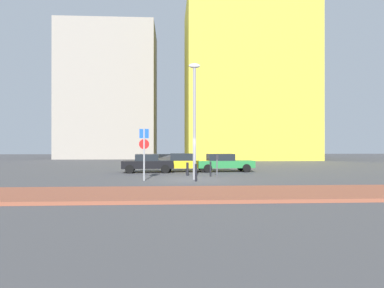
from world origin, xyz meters
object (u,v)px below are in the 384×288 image
parked_car_green (224,162)px  traffic_bollard_far (211,169)px  parking_sign_post (144,148)px  traffic_bollard_near (196,173)px  parked_car_black (148,163)px  traffic_bollard_mid (187,169)px  parking_meter (217,163)px  street_lamp (194,111)px  parked_car_yellow (184,162)px

parked_car_green → traffic_bollard_far: (-1.54, -4.27, -0.23)m
parking_sign_post → traffic_bollard_near: bearing=-10.5°
parked_car_black → traffic_bollard_mid: parked_car_black is taller
traffic_bollard_near → parking_meter: bearing=58.4°
parking_sign_post → traffic_bollard_far: parking_sign_post is taller
street_lamp → parked_car_yellow: bearing=93.5°
parking_sign_post → traffic_bollard_mid: 4.55m
traffic_bollard_far → parked_car_yellow: bearing=110.3°
parking_meter → street_lamp: (-1.58, -1.43, 3.26)m
parking_meter → traffic_bollard_near: (-1.57, -2.55, -0.43)m
parking_meter → street_lamp: size_ratio=0.20×
parking_meter → traffic_bollard_far: bearing=123.4°
parking_sign_post → traffic_bollard_near: (3.05, -0.56, -1.45)m
parked_car_black → traffic_bollard_mid: size_ratio=4.31×
parked_car_black → parked_car_green: bearing=4.6°
parked_car_green → traffic_bollard_near: (-2.74, -7.37, -0.23)m
parked_car_black → parking_sign_post: 6.45m
parking_sign_post → traffic_bollard_near: 3.42m
traffic_bollard_near → parked_car_yellow: bearing=93.1°
parking_sign_post → street_lamp: size_ratio=0.43×
street_lamp → parked_car_green: bearing=66.2°
parked_car_black → traffic_bollard_near: size_ratio=3.87×
street_lamp → traffic_bollard_near: 3.85m
parked_car_green → traffic_bollard_near: bearing=-110.4°
street_lamp → traffic_bollard_near: size_ratio=7.02×
parking_sign_post → traffic_bollard_near: size_ratio=3.05×
street_lamp → traffic_bollard_far: (1.22, 1.99, -3.69)m
parked_car_yellow → street_lamp: size_ratio=0.58×
street_lamp → traffic_bollard_far: street_lamp is taller
parking_meter → traffic_bollard_mid: 2.36m
traffic_bollard_far → traffic_bollard_mid: bearing=152.8°
parked_car_green → parking_sign_post: parking_sign_post is taller
parked_car_black → parked_car_yellow: bearing=10.9°
street_lamp → traffic_bollard_far: bearing=58.5°
parked_car_yellow → parking_meter: parked_car_yellow is taller
parked_car_black → parked_car_green: 6.00m
parked_car_black → parked_car_green: parked_car_green is taller
parked_car_yellow → street_lamp: street_lamp is taller
parked_car_yellow → parking_sign_post: parking_sign_post is taller
parked_car_green → traffic_bollard_mid: parked_car_green is taller
parking_sign_post → traffic_bollard_far: size_ratio=3.08×
parked_car_yellow → traffic_bollard_near: parked_car_yellow is taller
street_lamp → traffic_bollard_far: 4.36m
parking_sign_post → traffic_bollard_far: bearing=30.9°
parked_car_green → traffic_bollard_far: size_ratio=4.53×
traffic_bollard_near → traffic_bollard_far: (1.20, 3.10, -0.00)m
traffic_bollard_near → parked_car_black: bearing=115.2°
parked_car_black → traffic_bollard_near: parked_car_black is taller
parked_car_green → traffic_bollard_near: 7.87m
traffic_bollard_far → traffic_bollard_near: bearing=-111.2°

